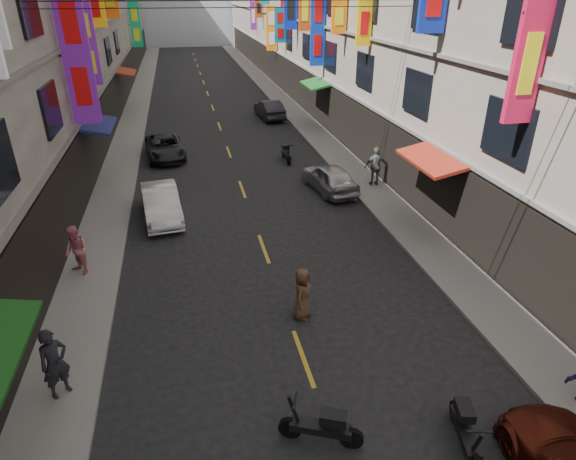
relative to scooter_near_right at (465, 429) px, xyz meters
name	(u,v)px	position (x,y,z in m)	size (l,w,h in m)	color
sidewalk_left	(135,111)	(-8.62, 33.30, -0.38)	(2.00, 90.00, 0.12)	slate
sidewalk_right	(286,104)	(3.38, 33.30, -0.38)	(2.00, 90.00, 0.12)	slate
street_awnings	(208,118)	(-3.88, 17.30, 2.56)	(13.99, 35.20, 0.41)	#144A13
lane_markings	(216,116)	(-2.62, 30.30, -0.44)	(0.12, 80.20, 0.01)	gold
scooter_near_right	(465,429)	(0.00, 0.00, 0.00)	(0.69, 1.77, 1.14)	black
scooter_crossing	(322,427)	(-2.87, 0.70, 0.00)	(1.69, 0.89, 1.14)	black
scooter_far_right	(286,153)	(0.32, 18.96, 0.00)	(0.50, 1.80, 1.14)	black
car_left_mid	(161,203)	(-6.29, 12.85, 0.22)	(1.41, 4.04, 1.33)	silver
car_left_far	(165,147)	(-6.21, 21.04, 0.15)	(1.98, 4.30, 1.19)	black
car_right_mid	(329,178)	(1.38, 14.24, 0.21)	(1.54, 3.83, 1.31)	#B5B4B9
car_right_far	(269,109)	(1.20, 28.83, 0.22)	(1.41, 4.03, 1.33)	#2A2931
pedestrian_lnear	(55,363)	(-8.45, 3.23, 0.57)	(0.65, 0.59, 1.78)	black
pedestrian_lfar	(76,251)	(-8.88, 8.74, 0.53)	(0.83, 0.57, 1.70)	#D37078
pedestrian_rfar	(376,166)	(3.64, 14.22, 0.61)	(1.09, 0.62, 1.85)	#555557
pedestrian_crossing	(302,294)	(-2.24, 5.00, 0.35)	(0.78, 0.53, 1.59)	#503320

